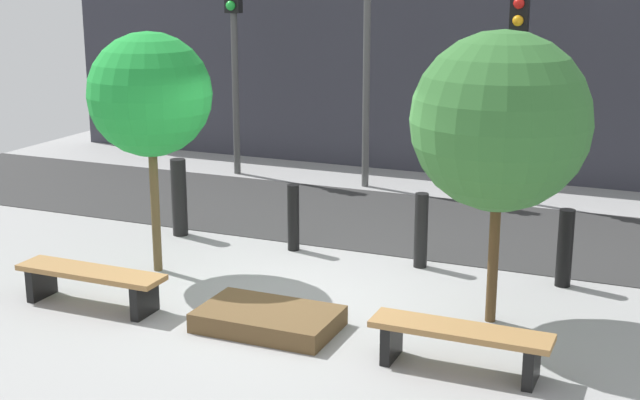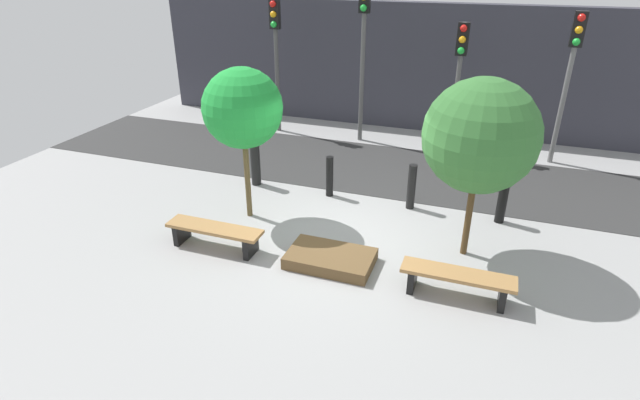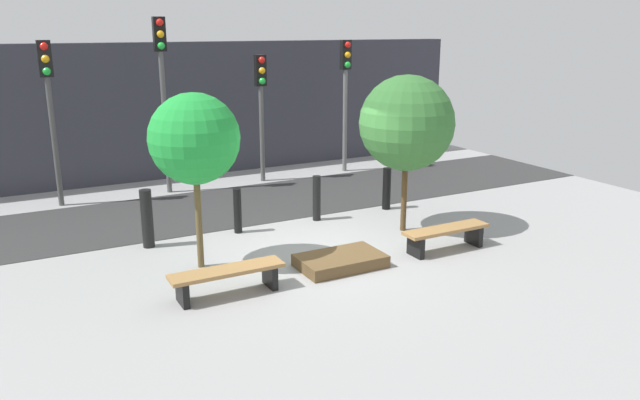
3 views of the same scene
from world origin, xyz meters
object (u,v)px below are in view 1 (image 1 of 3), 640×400
at_px(bollard_right, 565,248).
at_px(traffic_light_west, 234,34).
at_px(bollard_left, 293,218).
at_px(bench_left, 91,280).
at_px(planter_bed, 268,319).
at_px(tree_behind_right_bench, 500,122).
at_px(traffic_light_mid_west, 367,18).
at_px(bollard_center, 421,230).
at_px(tree_behind_left_bench, 150,95).
at_px(traffic_light_mid_east, 517,60).
at_px(bollard_far_left, 179,197).
at_px(bench_right, 460,340).

relative_size(bollard_right, traffic_light_west, 0.26).
height_order(bollard_left, bollard_right, bollard_right).
bearing_deg(traffic_light_west, bollard_right, -30.27).
relative_size(bench_left, bollard_left, 1.96).
distance_m(planter_bed, tree_behind_right_bench, 3.14).
height_order(bench_left, traffic_light_west, traffic_light_west).
relative_size(tree_behind_right_bench, traffic_light_mid_west, 0.74).
bearing_deg(bollard_center, bench_left, -137.37).
bearing_deg(tree_behind_right_bench, tree_behind_left_bench, 180.00).
height_order(traffic_light_west, traffic_light_mid_east, traffic_light_west).
distance_m(planter_bed, bollard_center, 2.71).
height_order(bollard_far_left, traffic_light_mid_east, traffic_light_mid_east).
distance_m(bench_left, planter_bed, 2.11).
height_order(tree_behind_right_bench, bollard_right, tree_behind_right_bench).
bearing_deg(bollard_left, planter_bed, -70.86).
bearing_deg(traffic_light_mid_east, bench_right, -82.56).
distance_m(bench_left, bollard_far_left, 2.80).
relative_size(bollard_left, traffic_light_mid_west, 0.22).
bearing_deg(traffic_light_mid_west, traffic_light_mid_east, -0.04).
bearing_deg(bollard_right, traffic_light_mid_east, 110.50).
bearing_deg(bollard_center, bollard_left, 180.00).
distance_m(tree_behind_right_bench, traffic_light_west, 7.79).
height_order(bollard_left, traffic_light_west, traffic_light_west).
relative_size(bollard_right, traffic_light_mid_east, 0.29).
xyz_separation_m(bollard_center, traffic_light_west, (-4.63, 3.73, 2.06)).
bearing_deg(bench_right, tree_behind_right_bench, 89.95).
bearing_deg(bollard_right, traffic_light_mid_west, 136.21).
xyz_separation_m(bollard_right, traffic_light_mid_west, (-3.89, 3.73, 2.38)).
bearing_deg(bench_left, traffic_light_mid_west, 82.61).
relative_size(bollard_far_left, bollard_center, 1.14).
relative_size(tree_behind_left_bench, traffic_light_west, 0.80).
height_order(bench_left, traffic_light_mid_west, traffic_light_mid_west).
relative_size(planter_bed, tree_behind_right_bench, 0.47).
bearing_deg(tree_behind_left_bench, bollard_left, 49.40).
relative_size(bench_right, traffic_light_mid_west, 0.41).
relative_size(bench_right, tree_behind_left_bench, 0.58).
relative_size(planter_bed, traffic_light_mid_east, 0.44).
height_order(bench_right, tree_behind_left_bench, tree_behind_left_bench).
distance_m(planter_bed, traffic_light_mid_west, 6.96).
xyz_separation_m(planter_bed, tree_behind_right_bench, (2.09, 1.12, 2.05)).
relative_size(planter_bed, traffic_light_mid_west, 0.35).
relative_size(bollard_far_left, bollard_left, 1.22).
height_order(traffic_light_west, traffic_light_mid_west, traffic_light_mid_west).
height_order(bench_right, planter_bed, bench_right).
bearing_deg(tree_behind_right_bench, traffic_light_mid_east, 99.33).
relative_size(tree_behind_left_bench, bollard_far_left, 2.70).
height_order(tree_behind_right_bench, traffic_light_west, traffic_light_west).
distance_m(planter_bed, traffic_light_west, 7.70).
xyz_separation_m(planter_bed, traffic_light_mid_west, (-1.25, 6.27, 2.75)).
bearing_deg(bollard_right, tree_behind_left_bench, -163.36).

